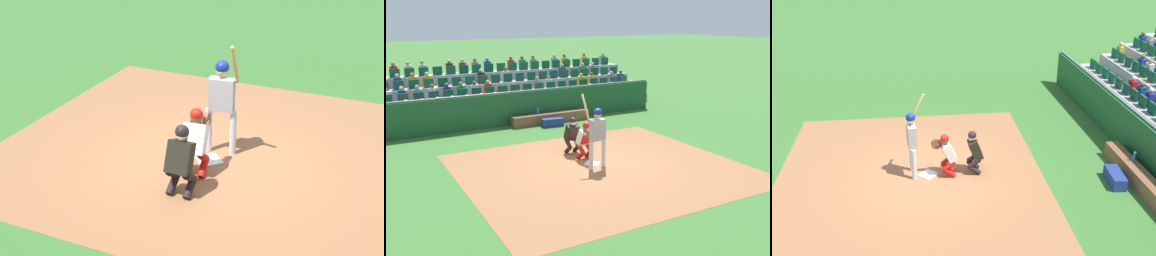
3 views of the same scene
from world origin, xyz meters
TOP-DOWN VIEW (x-y plane):
  - ground_plane at (0.00, 0.00)m, footprint 160.00×160.00m
  - infield_dirt_patch at (0.00, 0.50)m, footprint 8.46×7.57m
  - home_plate_marker at (0.00, 0.00)m, footprint 0.62×0.62m
  - batter_at_plate at (0.09, 0.41)m, footprint 0.66×0.55m
  - catcher_crouching at (-0.05, -0.54)m, footprint 0.49×0.73m
  - home_plate_umpire at (0.00, -1.31)m, footprint 0.47×0.46m

SIDE VIEW (x-z plane):
  - ground_plane at x=0.00m, z-range 0.00..0.00m
  - infield_dirt_patch at x=0.00m, z-range 0.00..0.01m
  - home_plate_marker at x=0.00m, z-range 0.01..0.02m
  - home_plate_umpire at x=0.00m, z-range 0.06..1.35m
  - catcher_crouching at x=-0.05m, z-range 0.07..1.36m
  - batter_at_plate at x=0.09m, z-range 0.04..2.34m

